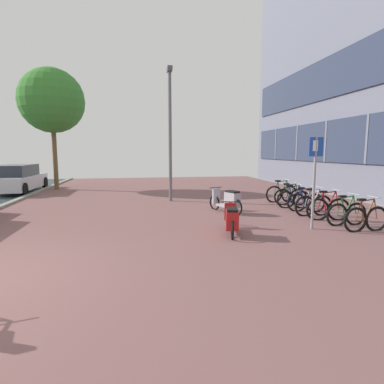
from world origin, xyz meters
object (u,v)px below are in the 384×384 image
(scooter_near, at_px, (228,201))
(street_tree, at_px, (52,101))
(bicycle_rack_04, at_px, (306,202))
(parking_sign, at_px, (315,173))
(bicycle_rack_01, at_px, (346,214))
(bicycle_rack_00, at_px, (366,219))
(scooter_mid, at_px, (232,219))
(bicycle_rack_02, at_px, (328,209))
(lamp_post, at_px, (170,128))
(parked_car_far, at_px, (17,179))
(bicycle_rack_06, at_px, (290,197))
(bicycle_rack_07, at_px, (282,194))
(bicycle_rack_05, at_px, (294,199))
(bicycle_rack_03, at_px, (313,205))

(scooter_near, relative_size, street_tree, 0.24)
(bicycle_rack_04, bearing_deg, parking_sign, -116.79)
(bicycle_rack_01, height_order, street_tree, street_tree)
(bicycle_rack_00, xyz_separation_m, street_tree, (-10.40, 11.18, 4.49))
(parking_sign, bearing_deg, scooter_mid, -176.98)
(bicycle_rack_02, bearing_deg, lamp_post, 133.76)
(parked_car_far, relative_size, street_tree, 0.67)
(bicycle_rack_00, height_order, bicycle_rack_02, bicycle_rack_02)
(bicycle_rack_06, height_order, street_tree, street_tree)
(bicycle_rack_04, xyz_separation_m, street_tree, (-10.30, 8.41, 4.50))
(bicycle_rack_04, distance_m, bicycle_rack_07, 2.08)
(scooter_near, height_order, street_tree, street_tree)
(bicycle_rack_02, relative_size, scooter_mid, 0.80)
(lamp_post, bearing_deg, bicycle_rack_04, -35.59)
(bicycle_rack_05, distance_m, lamp_post, 5.71)
(bicycle_rack_04, relative_size, scooter_mid, 0.75)
(bicycle_rack_02, relative_size, parking_sign, 0.55)
(bicycle_rack_00, distance_m, bicycle_rack_01, 0.69)
(bicycle_rack_05, bearing_deg, bicycle_rack_03, -92.20)
(bicycle_rack_00, relative_size, bicycle_rack_07, 0.96)
(scooter_mid, bearing_deg, bicycle_rack_00, -5.52)
(bicycle_rack_07, bearing_deg, parking_sign, -106.18)
(street_tree, bearing_deg, bicycle_rack_07, -31.33)
(bicycle_rack_06, bearing_deg, scooter_mid, -133.54)
(bicycle_rack_03, xyz_separation_m, street_tree, (-10.16, 9.10, 4.48))
(bicycle_rack_01, height_order, bicycle_rack_05, bicycle_rack_01)
(bicycle_rack_01, height_order, bicycle_rack_03, bicycle_rack_03)
(bicycle_rack_04, bearing_deg, bicycle_rack_00, -87.91)
(bicycle_rack_05, xyz_separation_m, bicycle_rack_07, (0.19, 1.38, 0.02))
(bicycle_rack_01, xyz_separation_m, street_tree, (-10.34, 10.49, 4.49))
(bicycle_rack_04, height_order, parking_sign, parking_sign)
(scooter_mid, bearing_deg, bicycle_rack_01, 5.62)
(bicycle_rack_00, relative_size, scooter_near, 0.84)
(bicycle_rack_03, relative_size, lamp_post, 0.24)
(parking_sign, height_order, lamp_post, lamp_post)
(bicycle_rack_05, height_order, parked_car_far, parked_car_far)
(bicycle_rack_02, bearing_deg, street_tree, 136.24)
(parking_sign, bearing_deg, lamp_post, 120.87)
(bicycle_rack_04, distance_m, scooter_near, 2.78)
(bicycle_rack_04, xyz_separation_m, bicycle_rack_07, (0.11, 2.07, 0.02))
(parking_sign, height_order, street_tree, street_tree)
(bicycle_rack_06, xyz_separation_m, scooter_mid, (-3.62, -3.81, 0.05))
(bicycle_rack_04, bearing_deg, bicycle_rack_01, -88.91)
(bicycle_rack_05, height_order, scooter_mid, bicycle_rack_05)
(bicycle_rack_03, height_order, lamp_post, lamp_post)
(lamp_post, bearing_deg, parking_sign, -59.13)
(bicycle_rack_07, bearing_deg, street_tree, 148.67)
(parking_sign, bearing_deg, parked_car_far, 137.67)
(bicycle_rack_07, height_order, scooter_mid, bicycle_rack_07)
(bicycle_rack_00, relative_size, lamp_post, 0.24)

